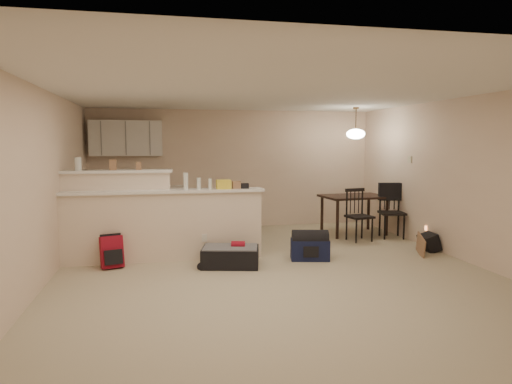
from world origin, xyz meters
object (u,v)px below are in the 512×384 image
object	(u,v)px
dining_table	(354,200)
suitcase	(230,257)
dining_chair_far	(392,211)
navy_duffel	(310,249)
black_daypack	(429,243)
dining_chair_near	(360,215)
red_backpack	(112,252)
pendant_lamp	(356,134)

from	to	relation	value
dining_table	suitcase	xyz separation A→B (m)	(-2.76, -1.89, -0.54)
dining_chair_far	navy_duffel	size ratio (longest dim) A/B	1.74
navy_duffel	black_daypack	xyz separation A→B (m)	(2.14, 0.14, -0.02)
dining_chair_near	dining_chair_far	world-z (taller)	dining_chair_far
dining_table	black_daypack	distance (m)	1.82
black_daypack	suitcase	bearing A→B (deg)	96.70
dining_chair_far	navy_duffel	world-z (taller)	dining_chair_far
dining_table	red_backpack	world-z (taller)	dining_table
dining_chair_far	black_daypack	xyz separation A→B (m)	(0.09, -1.12, -0.37)
dining_table	navy_duffel	size ratio (longest dim) A/B	2.25
dining_table	suitcase	distance (m)	3.38
dining_chair_near	black_daypack	bearing A→B (deg)	-60.30
navy_duffel	dining_table	bearing A→B (deg)	61.81
dining_chair_near	suitcase	xyz separation A→B (m)	(-2.59, -1.26, -0.34)
pendant_lamp	suitcase	world-z (taller)	pendant_lamp
dining_table	dining_chair_far	xyz separation A→B (m)	(0.56, -0.49, -0.17)
dining_chair_far	black_daypack	size ratio (longest dim) A/B	3.15
pendant_lamp	dining_chair_near	bearing A→B (deg)	-104.60
dining_table	pendant_lamp	distance (m)	1.31
dining_chair_near	red_backpack	world-z (taller)	dining_chair_near
dining_chair_near	dining_chair_far	bearing A→B (deg)	0.79
pendant_lamp	navy_duffel	world-z (taller)	pendant_lamp
dining_chair_far	red_backpack	world-z (taller)	dining_chair_far
suitcase	red_backpack	xyz separation A→B (m)	(-1.70, 0.27, 0.09)
dining_chair_near	black_daypack	size ratio (longest dim) A/B	2.98
suitcase	dining_table	bearing A→B (deg)	47.13
dining_chair_far	suitcase	size ratio (longest dim) A/B	1.24
dining_chair_far	black_daypack	bearing A→B (deg)	-74.56
red_backpack	navy_duffel	size ratio (longest dim) A/B	0.79
dining_chair_far	pendant_lamp	bearing A→B (deg)	149.56
dining_table	navy_duffel	xyz separation A→B (m)	(-1.49, -1.76, -0.52)
dining_chair_far	black_daypack	distance (m)	1.19
navy_duffel	black_daypack	size ratio (longest dim) A/B	1.81
dining_table	red_backpack	size ratio (longest dim) A/B	2.86
dining_chair_far	navy_duffel	distance (m)	2.44
dining_table	dining_chair_near	size ratio (longest dim) A/B	1.37
dining_chair_far	dining_chair_near	bearing A→B (deg)	-158.66
black_daypack	red_backpack	bearing A→B (deg)	92.16
pendant_lamp	suitcase	size ratio (longest dim) A/B	0.75
suitcase	dining_chair_far	bearing A→B (deg)	35.55
pendant_lamp	navy_duffel	xyz separation A→B (m)	(-1.49, -1.76, -1.83)
dining_table	navy_duffel	distance (m)	2.36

